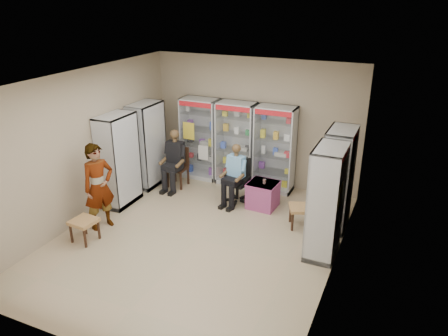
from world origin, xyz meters
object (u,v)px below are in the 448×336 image
at_px(cabinet_back_left, 200,139).
at_px(pink_trunk, 263,195).
at_px(cabinet_back_mid, 236,144).
at_px(wooden_chair, 178,167).
at_px(cabinet_left_near, 119,161).
at_px(woven_stool_b, 85,230).
at_px(woven_stool_a, 300,216).
at_px(cabinet_right_far, 338,179).
at_px(cabinet_back_right, 275,149).
at_px(cabinet_left_far, 147,145).
at_px(seated_shopkeeper, 237,176).
at_px(standing_man, 99,187).
at_px(office_chair, 237,181).
at_px(cabinet_right_near, 326,202).

height_order(cabinet_back_left, pink_trunk, cabinet_back_left).
xyz_separation_m(cabinet_back_mid, wooden_chair, (-1.20, -0.73, -0.53)).
relative_size(cabinet_left_near, woven_stool_b, 4.57).
bearing_deg(woven_stool_a, cabinet_left_near, -171.62).
distance_m(cabinet_left_near, woven_stool_b, 1.80).
bearing_deg(cabinet_back_left, cabinet_right_far, -17.75).
bearing_deg(cabinet_back_mid, wooden_chair, -148.69).
height_order(cabinet_back_left, wooden_chair, cabinet_back_left).
height_order(wooden_chair, woven_stool_b, wooden_chair).
xyz_separation_m(cabinet_left_near, woven_stool_b, (0.33, -1.59, -0.78)).
relative_size(cabinet_back_right, cabinet_right_far, 1.00).
relative_size(cabinet_back_right, cabinet_left_far, 1.00).
xyz_separation_m(cabinet_back_right, woven_stool_b, (-2.50, -3.62, -0.78)).
bearing_deg(cabinet_back_mid, seated_shopkeeper, -66.94).
bearing_deg(cabinet_right_far, wooden_chair, 83.96).
distance_m(cabinet_right_far, cabinet_left_near, 4.55).
bearing_deg(cabinet_left_far, pink_trunk, 89.46).
bearing_deg(pink_trunk, seated_shopkeeper, -177.71).
height_order(cabinet_back_right, cabinet_right_far, same).
height_order(cabinet_left_near, woven_stool_a, cabinet_left_near).
relative_size(cabinet_back_right, woven_stool_b, 4.57).
height_order(cabinet_back_left, cabinet_left_near, same).
distance_m(cabinet_left_far, cabinet_left_near, 1.10).
xyz_separation_m(cabinet_left_far, standing_man, (0.28, -2.12, -0.13)).
bearing_deg(cabinet_right_far, standing_man, 114.66).
xyz_separation_m(cabinet_back_right, wooden_chair, (-2.15, -0.73, -0.53)).
relative_size(cabinet_right_far, office_chair, 1.99).
distance_m(woven_stool_a, standing_man, 3.97).
bearing_deg(wooden_chair, woven_stool_b, -96.91).
bearing_deg(woven_stool_a, cabinet_back_right, 125.32).
bearing_deg(cabinet_left_far, standing_man, 7.53).
bearing_deg(office_chair, cabinet_left_near, -144.28).
height_order(pink_trunk, woven_stool_b, pink_trunk).
height_order(wooden_chair, standing_man, standing_man).
bearing_deg(wooden_chair, cabinet_right_far, -6.04).
relative_size(cabinet_back_left, cabinet_right_far, 1.00).
xyz_separation_m(cabinet_back_mid, standing_man, (-1.60, -3.05, -0.13)).
distance_m(office_chair, seated_shopkeeper, 0.15).
distance_m(cabinet_left_near, woven_stool_a, 3.98).
bearing_deg(pink_trunk, cabinet_left_near, -159.73).
bearing_deg(cabinet_back_mid, office_chair, -65.84).
distance_m(woven_stool_a, woven_stool_b, 4.14).
distance_m(cabinet_right_far, cabinet_left_far, 4.46).
bearing_deg(cabinet_right_near, cabinet_left_near, 87.43).
xyz_separation_m(cabinet_back_left, wooden_chair, (-0.25, -0.73, -0.53)).
bearing_deg(cabinet_back_left, office_chair, -34.25).
bearing_deg(cabinet_back_mid, cabinet_left_near, -132.80).
distance_m(wooden_chair, pink_trunk, 2.24).
distance_m(cabinet_right_far, wooden_chair, 3.84).
bearing_deg(pink_trunk, woven_stool_a, -27.64).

